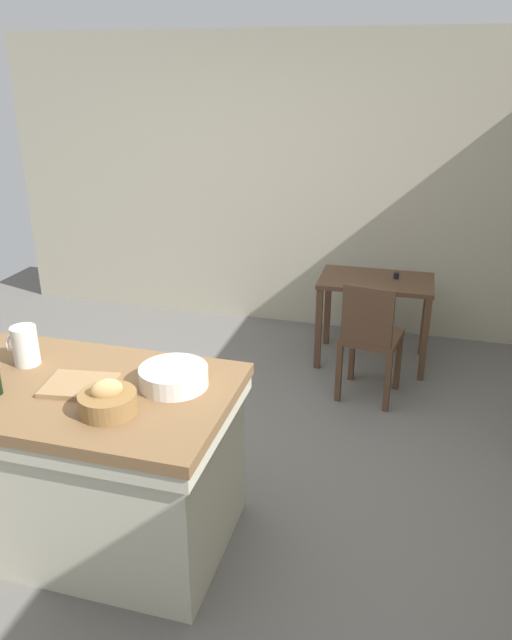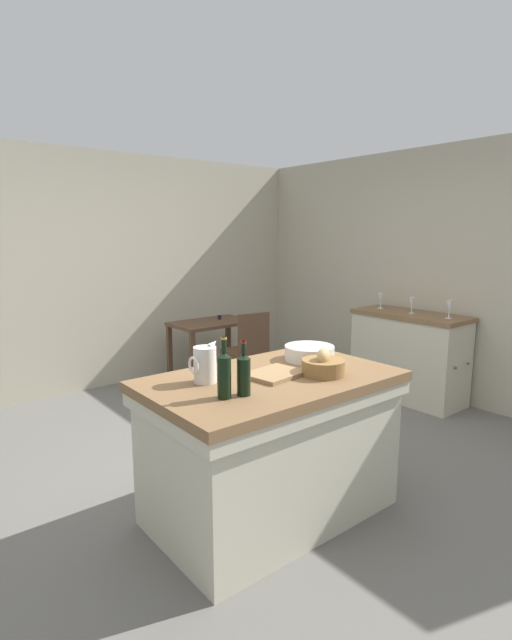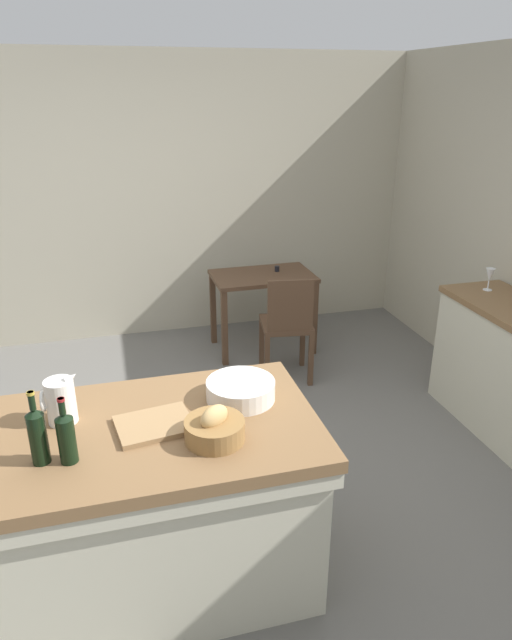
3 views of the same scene
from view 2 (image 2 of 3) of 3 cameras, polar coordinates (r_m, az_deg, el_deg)
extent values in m
plane|color=#66635E|center=(3.80, -1.16, -16.74)|extent=(6.76, 6.76, 0.00)
cube|color=#B2AA93|center=(5.69, -17.49, 5.46)|extent=(5.32, 0.12, 2.60)
cube|color=#B2AA93|center=(5.40, 21.27, 5.01)|extent=(0.12, 5.20, 2.60)
cube|color=brown|center=(2.91, 1.84, -7.17)|extent=(1.50, 0.92, 0.06)
cube|color=beige|center=(2.93, 1.83, -8.47)|extent=(1.48, 0.90, 0.08)
cube|color=beige|center=(3.07, 1.79, -15.09)|extent=(1.42, 0.84, 0.83)
cube|color=brown|center=(5.24, 17.73, 0.55)|extent=(0.52, 1.17, 0.04)
cube|color=beige|center=(5.33, 17.47, -4.28)|extent=(0.49, 1.14, 0.87)
sphere|color=brown|center=(4.93, 22.43, -5.23)|extent=(0.03, 0.03, 0.03)
sphere|color=brown|center=(5.13, 23.70, -4.74)|extent=(0.03, 0.03, 0.03)
cube|color=#513826|center=(5.57, -5.27, -0.34)|extent=(0.91, 0.57, 0.04)
cube|color=#513826|center=(5.23, -7.46, -5.16)|extent=(0.05, 0.05, 0.69)
cube|color=#513826|center=(5.70, -0.36, -3.80)|extent=(0.05, 0.05, 0.69)
cube|color=#513826|center=(5.64, -10.11, -4.11)|extent=(0.05, 0.05, 0.69)
cube|color=#513826|center=(6.08, -3.29, -2.93)|extent=(0.05, 0.05, 0.69)
cylinder|color=black|center=(5.69, -4.32, 0.33)|extent=(0.04, 0.04, 0.05)
cube|color=#513826|center=(5.17, -1.26, -3.76)|extent=(0.45, 0.45, 0.04)
cube|color=#513826|center=(4.97, -0.26, -1.59)|extent=(0.36, 0.08, 0.42)
cube|color=#513826|center=(5.47, -0.52, -5.67)|extent=(0.05, 0.05, 0.45)
cube|color=#513826|center=(5.31, -3.91, -6.19)|extent=(0.05, 0.05, 0.45)
cube|color=#513826|center=(5.18, 1.48, -6.61)|extent=(0.05, 0.05, 0.45)
cube|color=#513826|center=(5.00, -2.06, -7.21)|extent=(0.05, 0.05, 0.45)
cylinder|color=silver|center=(2.77, -6.02, -5.25)|extent=(0.13, 0.13, 0.21)
cone|color=silver|center=(2.77, -5.04, -2.80)|extent=(0.07, 0.04, 0.06)
torus|color=silver|center=(2.72, -7.35, -5.29)|extent=(0.02, 0.10, 0.10)
cylinder|color=silver|center=(3.27, 6.29, -3.84)|extent=(0.33, 0.33, 0.10)
cylinder|color=olive|center=(2.94, 7.96, -5.51)|extent=(0.26, 0.26, 0.09)
ellipsoid|color=tan|center=(2.92, 7.99, -4.25)|extent=(0.16, 0.14, 0.10)
cube|color=#99754C|center=(2.90, 2.23, -6.35)|extent=(0.36, 0.30, 0.02)
cylinder|color=black|center=(2.54, -1.45, -6.71)|extent=(0.07, 0.07, 0.20)
cone|color=black|center=(2.51, -1.46, -4.30)|extent=(0.07, 0.07, 0.02)
cylinder|color=black|center=(2.50, -1.47, -3.27)|extent=(0.03, 0.03, 0.07)
cylinder|color=maroon|center=(2.49, -1.47, -2.63)|extent=(0.03, 0.03, 0.01)
cylinder|color=black|center=(2.50, -3.76, -6.79)|extent=(0.07, 0.07, 0.22)
cone|color=black|center=(2.46, -3.79, -4.07)|extent=(0.07, 0.07, 0.03)
cylinder|color=black|center=(2.45, -3.81, -2.90)|extent=(0.03, 0.03, 0.08)
cylinder|color=#B29933|center=(2.44, -3.81, -2.16)|extent=(0.03, 0.03, 0.01)
cylinder|color=white|center=(5.03, 21.69, 0.20)|extent=(0.06, 0.06, 0.00)
cylinder|color=white|center=(5.02, 21.72, 0.62)|extent=(0.01, 0.01, 0.07)
cone|color=white|center=(5.01, 21.79, 1.60)|extent=(0.07, 0.07, 0.10)
cylinder|color=white|center=(5.23, 17.80, 0.79)|extent=(0.06, 0.06, 0.00)
cylinder|color=white|center=(5.22, 17.82, 1.17)|extent=(0.01, 0.01, 0.07)
cone|color=white|center=(5.21, 17.87, 2.04)|extent=(0.07, 0.07, 0.09)
cylinder|color=white|center=(5.48, 14.40, 1.37)|extent=(0.06, 0.06, 0.00)
cylinder|color=white|center=(5.47, 14.42, 1.73)|extent=(0.01, 0.01, 0.07)
cone|color=white|center=(5.46, 14.46, 2.57)|extent=(0.07, 0.07, 0.09)
camera|label=1|loc=(3.38, 55.82, 15.93)|focal=34.25mm
camera|label=3|loc=(1.80, 56.94, 23.78)|focal=31.63mm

